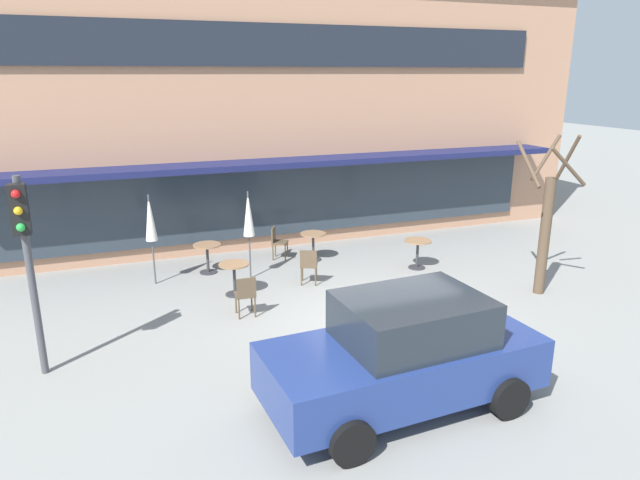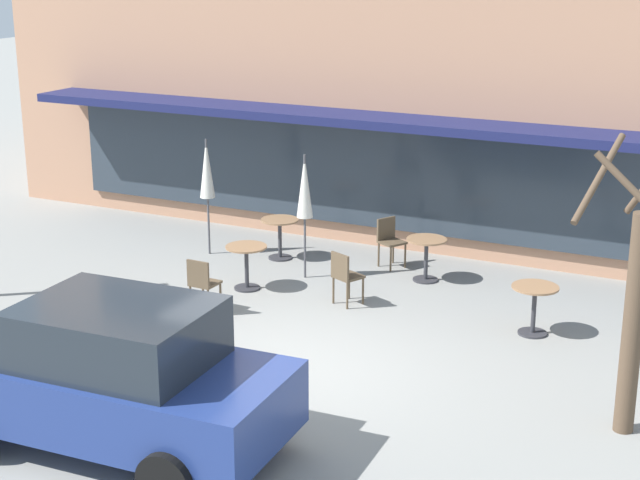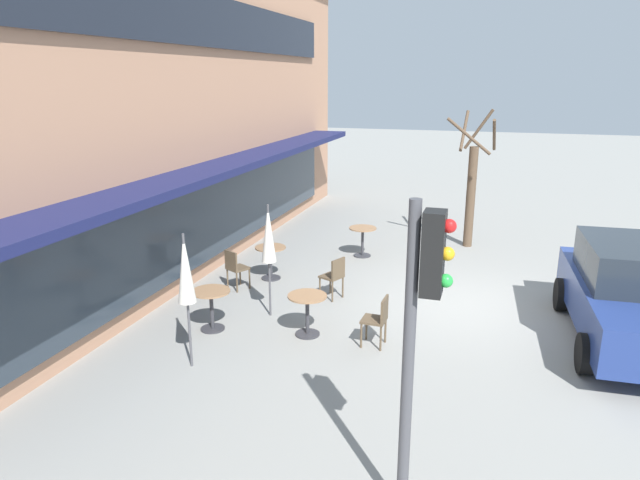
% 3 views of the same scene
% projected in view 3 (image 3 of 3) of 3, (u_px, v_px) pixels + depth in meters
% --- Properties ---
extents(ground_plane, '(80.00, 80.00, 0.00)m').
position_uv_depth(ground_plane, '(471.00, 307.00, 11.48)').
color(ground_plane, gray).
extents(building_facade, '(20.00, 9.10, 7.82)m').
position_uv_depth(building_facade, '(42.00, 102.00, 13.27)').
color(building_facade, tan).
rests_on(building_facade, ground).
extents(cafe_table_near_wall, '(0.70, 0.70, 0.76)m').
position_uv_depth(cafe_table_near_wall, '(271.00, 257.00, 12.95)').
color(cafe_table_near_wall, '#333338').
rests_on(cafe_table_near_wall, ground).
extents(cafe_table_streetside, '(0.70, 0.70, 0.76)m').
position_uv_depth(cafe_table_streetside, '(307.00, 308.00, 10.09)').
color(cafe_table_streetside, '#333338').
rests_on(cafe_table_streetside, ground).
extents(cafe_table_by_tree, '(0.70, 0.70, 0.76)m').
position_uv_depth(cafe_table_by_tree, '(363.00, 237.00, 14.60)').
color(cafe_table_by_tree, '#333338').
rests_on(cafe_table_by_tree, ground).
extents(cafe_table_mid_patio, '(0.70, 0.70, 0.76)m').
position_uv_depth(cafe_table_mid_patio, '(211.00, 303.00, 10.31)').
color(cafe_table_mid_patio, '#333338').
rests_on(cafe_table_mid_patio, ground).
extents(patio_umbrella_green_folded, '(0.28, 0.28, 2.20)m').
position_uv_depth(patio_umbrella_green_folded, '(268.00, 234.00, 10.62)').
color(patio_umbrella_green_folded, '#4C4C51').
rests_on(patio_umbrella_green_folded, ground).
extents(patio_umbrella_cream_folded, '(0.28, 0.28, 2.20)m').
position_uv_depth(patio_umbrella_cream_folded, '(185.00, 270.00, 8.68)').
color(patio_umbrella_cream_folded, '#4C4C51').
rests_on(patio_umbrella_cream_folded, ground).
extents(cafe_chair_0, '(0.53, 0.53, 0.89)m').
position_uv_depth(cafe_chair_0, '(334.00, 275.00, 11.76)').
color(cafe_chair_0, brown).
rests_on(cafe_chair_0, ground).
extents(cafe_chair_1, '(0.54, 0.54, 0.89)m').
position_uv_depth(cafe_chair_1, '(235.00, 267.00, 12.28)').
color(cafe_chair_1, brown).
rests_on(cafe_chair_1, ground).
extents(cafe_chair_2, '(0.42, 0.42, 0.89)m').
position_uv_depth(cafe_chair_2, '(378.00, 317.00, 9.67)').
color(cafe_chair_2, brown).
rests_on(cafe_chair_2, ground).
extents(parked_sedan, '(4.28, 2.18, 1.76)m').
position_uv_depth(parked_sedan, '(632.00, 295.00, 9.72)').
color(parked_sedan, navy).
rests_on(parked_sedan, ground).
extents(street_tree, '(1.21, 1.26, 3.67)m').
position_uv_depth(street_tree, '(472.00, 187.00, 15.16)').
color(street_tree, brown).
rests_on(street_tree, ground).
extents(traffic_light_pole, '(0.26, 0.43, 3.40)m').
position_uv_depth(traffic_light_pole, '(421.00, 314.00, 5.39)').
color(traffic_light_pole, '#47474C').
rests_on(traffic_light_pole, ground).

